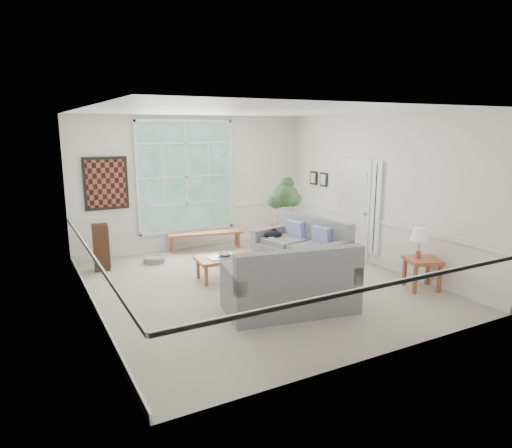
{
  "coord_description": "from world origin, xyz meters",
  "views": [
    {
      "loc": [
        -3.67,
        -6.8,
        2.74
      ],
      "look_at": [
        0.1,
        0.2,
        1.05
      ],
      "focal_mm": 32.0,
      "sensor_mm": 36.0,
      "label": 1
    }
  ],
  "objects_px": {
    "loveseat_right": "(300,245)",
    "coffee_table": "(228,267)",
    "end_table": "(283,239)",
    "loveseat_front": "(290,277)",
    "side_table": "(422,274)"
  },
  "relations": [
    {
      "from": "loveseat_right",
      "to": "side_table",
      "type": "height_order",
      "value": "loveseat_right"
    },
    {
      "from": "loveseat_front",
      "to": "side_table",
      "type": "distance_m",
      "value": 2.53
    },
    {
      "from": "loveseat_right",
      "to": "coffee_table",
      "type": "xyz_separation_m",
      "value": [
        -1.46,
        0.2,
        -0.3
      ]
    },
    {
      "from": "loveseat_front",
      "to": "loveseat_right",
      "type": "bearing_deg",
      "value": 62.47
    },
    {
      "from": "loveseat_front",
      "to": "coffee_table",
      "type": "xyz_separation_m",
      "value": [
        -0.22,
        1.78,
        -0.31
      ]
    },
    {
      "from": "coffee_table",
      "to": "end_table",
      "type": "height_order",
      "value": "end_table"
    },
    {
      "from": "loveseat_right",
      "to": "side_table",
      "type": "bearing_deg",
      "value": -67.81
    },
    {
      "from": "loveseat_right",
      "to": "coffee_table",
      "type": "height_order",
      "value": "loveseat_right"
    },
    {
      "from": "loveseat_front",
      "to": "end_table",
      "type": "bearing_deg",
      "value": 70.75
    },
    {
      "from": "coffee_table",
      "to": "end_table",
      "type": "xyz_separation_m",
      "value": [
        1.82,
        1.01,
        0.1
      ]
    },
    {
      "from": "loveseat_right",
      "to": "loveseat_front",
      "type": "height_order",
      "value": "loveseat_front"
    },
    {
      "from": "loveseat_right",
      "to": "end_table",
      "type": "bearing_deg",
      "value": 61.93
    },
    {
      "from": "loveseat_right",
      "to": "side_table",
      "type": "relative_size",
      "value": 3.45
    },
    {
      "from": "coffee_table",
      "to": "end_table",
      "type": "bearing_deg",
      "value": 32.71
    },
    {
      "from": "loveseat_right",
      "to": "loveseat_front",
      "type": "distance_m",
      "value": 2.01
    }
  ]
}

